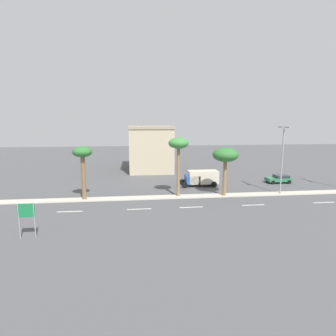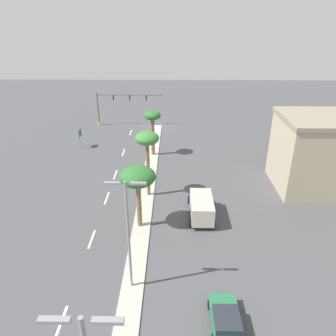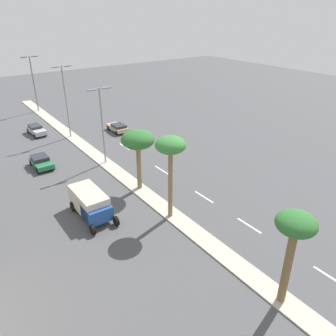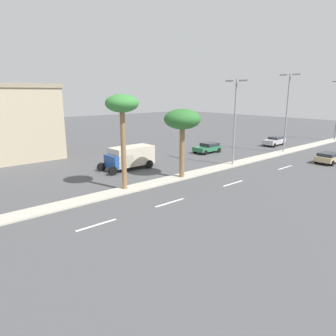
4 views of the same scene
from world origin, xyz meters
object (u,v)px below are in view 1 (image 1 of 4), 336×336
(sedan_green_center, at_px, (279,179))
(commercial_building, at_px, (150,148))
(palm_tree_leading, at_px, (179,146))
(box_truck, at_px, (200,178))
(palm_tree_outboard, at_px, (82,156))
(street_lamp_leading, at_px, (282,154))
(directional_road_sign, at_px, (26,214))
(palm_tree_inboard, at_px, (225,156))

(sedan_green_center, bearing_deg, commercial_building, -126.58)
(palm_tree_leading, bearing_deg, commercial_building, -173.26)
(commercial_building, distance_m, box_truck, 17.66)
(commercial_building, relative_size, palm_tree_outboard, 1.82)
(commercial_building, relative_size, sedan_green_center, 3.17)
(street_lamp_leading, bearing_deg, sedan_green_center, 153.06)
(directional_road_sign, height_order, sedan_green_center, directional_road_sign)
(street_lamp_leading, height_order, sedan_green_center, street_lamp_leading)
(palm_tree_inboard, bearing_deg, directional_road_sign, -61.63)
(street_lamp_leading, bearing_deg, palm_tree_outboard, -90.36)
(palm_tree_outboard, relative_size, sedan_green_center, 1.74)
(directional_road_sign, xyz_separation_m, commercial_building, (-33.86, 12.60, 2.35))
(street_lamp_leading, bearing_deg, directional_road_sign, -68.42)
(street_lamp_leading, bearing_deg, box_truck, -122.11)
(commercial_building, distance_m, street_lamp_leading, 27.94)
(directional_road_sign, relative_size, commercial_building, 0.25)
(directional_road_sign, xyz_separation_m, palm_tree_inboard, (-11.59, 21.46, 3.32))
(commercial_building, bearing_deg, sedan_green_center, 53.42)
(directional_road_sign, distance_m, palm_tree_inboard, 24.61)
(palm_tree_leading, xyz_separation_m, sedan_green_center, (-6.58, 17.94, -6.17))
(directional_road_sign, relative_size, sedan_green_center, 0.79)
(street_lamp_leading, bearing_deg, palm_tree_inboard, -89.20)
(palm_tree_leading, relative_size, box_truck, 1.34)
(directional_road_sign, xyz_separation_m, box_truck, (-17.97, 19.59, -0.89))
(directional_road_sign, bearing_deg, palm_tree_inboard, 118.37)
(directional_road_sign, distance_m, palm_tree_leading, 19.93)
(commercial_building, xyz_separation_m, palm_tree_inboard, (22.27, 8.86, 0.97))
(palm_tree_leading, distance_m, box_truck, 9.25)
(palm_tree_outboard, distance_m, palm_tree_leading, 12.42)
(directional_road_sign, distance_m, palm_tree_outboard, 12.70)
(commercial_building, height_order, box_truck, commercial_building)
(palm_tree_outboard, distance_m, box_truck, 18.41)
(sedan_green_center, bearing_deg, palm_tree_outboard, -77.41)
(directional_road_sign, xyz_separation_m, sedan_green_center, (-18.64, 33.11, -1.50))
(directional_road_sign, height_order, palm_tree_outboard, palm_tree_outboard)
(commercial_building, xyz_separation_m, box_truck, (15.89, 7.00, -3.25))
(sedan_green_center, bearing_deg, palm_tree_inboard, -58.83)
(palm_tree_outboard, distance_m, palm_tree_inboard, 18.66)
(palm_tree_leading, relative_size, palm_tree_inboard, 1.21)
(palm_tree_leading, distance_m, sedan_green_center, 20.08)
(street_lamp_leading, distance_m, box_truck, 12.56)
(palm_tree_outboard, xyz_separation_m, sedan_green_center, (-6.77, 30.31, -5.04))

